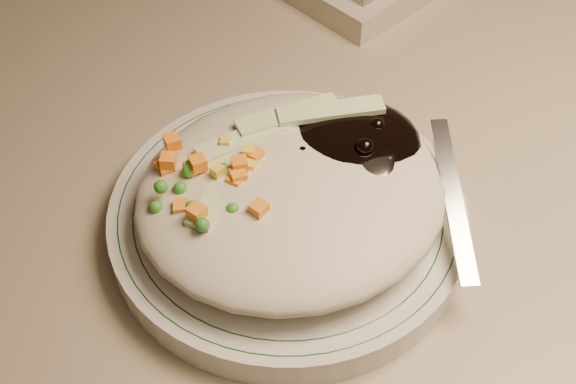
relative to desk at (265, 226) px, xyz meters
name	(u,v)px	position (x,y,z in m)	size (l,w,h in m)	color
desk	(265,226)	(0.00, 0.00, 0.00)	(1.40, 0.70, 0.74)	gray
plate	(288,219)	(-0.06, -0.16, 0.21)	(0.23, 0.23, 0.02)	beige
plate_rim	(288,209)	(-0.06, -0.16, 0.22)	(0.21, 0.21, 0.00)	#144723
meal	(295,184)	(-0.05, -0.16, 0.24)	(0.21, 0.19, 0.05)	#B2A990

